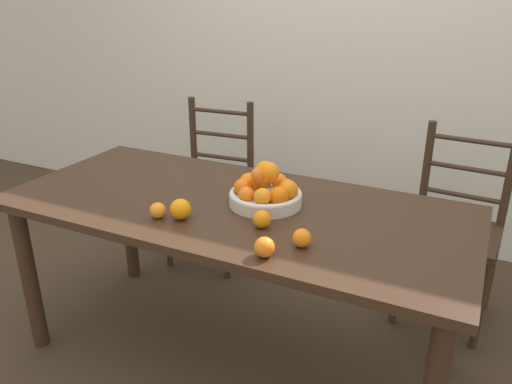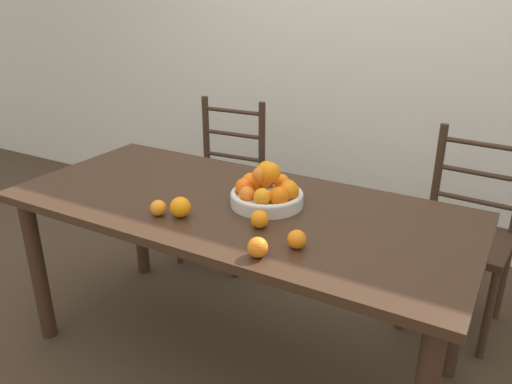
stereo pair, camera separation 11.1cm
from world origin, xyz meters
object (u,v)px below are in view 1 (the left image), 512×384
fruit_bowl (266,191)px  chair_right (453,231)px  orange_loose_1 (158,210)px  chair_left (212,186)px  orange_loose_2 (302,238)px  orange_loose_0 (264,247)px  orange_loose_4 (181,209)px  orange_loose_3 (262,219)px

fruit_bowl → chair_right: size_ratio=0.31×
orange_loose_1 → chair_left: 1.12m
orange_loose_2 → orange_loose_0: bearing=-126.0°
chair_left → orange_loose_0: bearing=-56.3°
fruit_bowl → orange_loose_0: fruit_bowl is taller
fruit_bowl → chair_left: 1.04m
orange_loose_1 → chair_left: size_ratio=0.06×
fruit_bowl → orange_loose_4: fruit_bowl is taller
orange_loose_1 → orange_loose_4: bearing=20.5°
orange_loose_1 → chair_left: (-0.37, 1.00, -0.32)m
orange_loose_0 → chair_right: 1.25m
fruit_bowl → orange_loose_1: bearing=-136.7°
orange_loose_1 → orange_loose_4: (0.08, 0.03, 0.01)m
chair_right → orange_loose_1: bearing=-130.3°
orange_loose_4 → chair_left: size_ratio=0.08×
orange_loose_1 → orange_loose_2: bearing=2.6°
chair_left → orange_loose_1: bearing=-74.1°
orange_loose_3 → chair_left: 1.22m
orange_loose_0 → chair_left: bearing=128.0°
orange_loose_3 → chair_right: size_ratio=0.07×
orange_loose_1 → orange_loose_2: orange_loose_2 is taller
orange_loose_2 → chair_left: (-0.94, 0.98, -0.33)m
orange_loose_3 → chair_right: bearing=56.2°
orange_loose_2 → orange_loose_3: bearing=158.3°
orange_loose_2 → chair_left: size_ratio=0.07×
orange_loose_1 → orange_loose_3: (0.39, 0.10, 0.00)m
orange_loose_0 → orange_loose_4: (-0.40, 0.12, 0.01)m
fruit_bowl → orange_loose_2: fruit_bowl is taller
orange_loose_2 → orange_loose_4: size_ratio=0.81×
chair_left → chair_right: 1.36m
orange_loose_0 → orange_loose_3: (-0.10, 0.19, -0.00)m
orange_loose_1 → chair_right: chair_right is taller
orange_loose_1 → chair_right: 1.45m
chair_right → fruit_bowl: bearing=-129.5°
chair_left → orange_loose_3: bearing=-54.4°
orange_loose_2 → fruit_bowl: bearing=134.0°
orange_loose_2 → orange_loose_4: 0.49m
orange_loose_3 → orange_loose_0: bearing=-62.3°
orange_loose_2 → orange_loose_4: orange_loose_4 is taller
fruit_bowl → orange_loose_3: fruit_bowl is taller
orange_loose_3 → chair_right: (0.60, 0.90, -0.33)m
orange_loose_0 → chair_left: (-0.85, 1.09, -0.33)m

